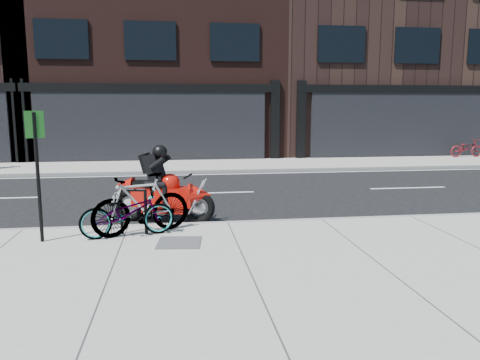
{
  "coord_description": "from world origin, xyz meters",
  "views": [
    {
      "loc": [
        -1.02,
        -11.27,
        2.51
      ],
      "look_at": [
        0.35,
        -1.31,
        0.9
      ],
      "focal_mm": 35.0,
      "sensor_mm": 36.0,
      "label": 1
    }
  ],
  "objects": [
    {
      "name": "bicycle_far",
      "position": [
        12.38,
        8.79,
        0.55
      ],
      "size": [
        1.62,
        0.61,
        0.84
      ],
      "primitive_type": "imported",
      "rotation": [
        0.0,
        0.0,
        1.61
      ],
      "color": "maroon",
      "rests_on": "sidewalk_far"
    },
    {
      "name": "sidewalk_near",
      "position": [
        0.0,
        -5.0,
        0.07
      ],
      "size": [
        60.0,
        6.0,
        0.13
      ],
      "primitive_type": "cube",
      "color": "gray",
      "rests_on": "ground"
    },
    {
      "name": "building_center",
      "position": [
        -2.0,
        14.5,
        7.25
      ],
      "size": [
        12.0,
        10.0,
        14.5
      ],
      "primitive_type": "cube",
      "color": "black",
      "rests_on": "ground"
    },
    {
      "name": "sidewalk_far",
      "position": [
        0.0,
        7.75,
        0.07
      ],
      "size": [
        60.0,
        3.5,
        0.13
      ],
      "primitive_type": "cube",
      "color": "gray",
      "rests_on": "ground"
    },
    {
      "name": "bicycle_front",
      "position": [
        -1.93,
        -2.75,
        0.58
      ],
      "size": [
        1.8,
        0.96,
        0.9
      ],
      "primitive_type": "imported",
      "rotation": [
        0.0,
        0.0,
        1.79
      ],
      "color": "gray",
      "rests_on": "sidewalk_near"
    },
    {
      "name": "sign_post",
      "position": [
        -3.4,
        -2.89,
        1.5
      ],
      "size": [
        0.3,
        0.11,
        2.29
      ],
      "rotation": [
        0.0,
        0.0,
        0.31
      ],
      "color": "black",
      "rests_on": "sidewalk_near"
    },
    {
      "name": "motorcycle",
      "position": [
        -1.22,
        -1.27,
        0.69
      ],
      "size": [
        2.22,
        1.01,
        1.69
      ],
      "rotation": [
        0.0,
        0.0,
        -0.28
      ],
      "color": "black",
      "rests_on": "ground"
    },
    {
      "name": "ground",
      "position": [
        0.0,
        0.0,
        0.0
      ],
      "size": [
        120.0,
        120.0,
        0.0
      ],
      "primitive_type": "plane",
      "color": "black",
      "rests_on": "ground"
    },
    {
      "name": "bicycle_rear",
      "position": [
        -1.69,
        -2.6,
        0.69
      ],
      "size": [
        1.94,
        1.23,
        1.13
      ],
      "primitive_type": "imported",
      "rotation": [
        0.0,
        0.0,
        5.12
      ],
      "color": "gray",
      "rests_on": "sidewalk_near"
    },
    {
      "name": "utility_grate",
      "position": [
        -1.0,
        -3.31,
        0.14
      ],
      "size": [
        0.83,
        0.83,
        0.02
      ],
      "primitive_type": "cube",
      "rotation": [
        0.0,
        0.0,
        -0.11
      ],
      "color": "#4B4B4E",
      "rests_on": "sidewalk_near"
    },
    {
      "name": "building_mideast",
      "position": [
        10.0,
        14.5,
        6.25
      ],
      "size": [
        12.0,
        10.0,
        12.5
      ],
      "primitive_type": "cube",
      "color": "black",
      "rests_on": "ground"
    },
    {
      "name": "bike_rack",
      "position": [
        -1.83,
        -2.6,
        0.64
      ],
      "size": [
        0.51,
        0.15,
        0.86
      ],
      "rotation": [
        0.0,
        0.0,
        -0.19
      ],
      "color": "black",
      "rests_on": "sidewalk_near"
    }
  ]
}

